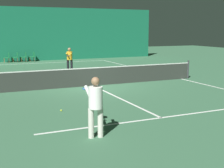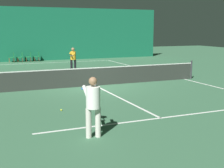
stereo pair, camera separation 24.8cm
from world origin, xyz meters
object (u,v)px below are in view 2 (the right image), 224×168
player_far (73,58)px  tennis_ball (61,110)px  tennis_net (95,76)px  courtside_chair_0 (12,57)px  courtside_chair_2 (29,56)px  courtside_chair_1 (21,56)px  player_near (93,102)px  courtside_chair_3 (37,56)px

player_far → tennis_ball: 10.70m
tennis_net → courtside_chair_0: (-2.87, 13.57, -0.03)m
tennis_net → tennis_ball: (-2.80, -4.27, -0.48)m
tennis_net → player_far: player_far is taller
courtside_chair_2 → tennis_ball: bearing=-4.4°
courtside_chair_1 → courtside_chair_2: same height
player_near → courtside_chair_2: bearing=4.6°
courtside_chair_3 → tennis_net: bearing=3.0°
courtside_chair_2 → tennis_ball: courtside_chair_2 is taller
player_far → courtside_chair_2: (-1.91, 7.70, -0.46)m
courtside_chair_0 → player_far: bearing=23.5°
courtside_chair_2 → courtside_chair_3: size_ratio=1.00×
tennis_net → courtside_chair_2: (-1.43, 13.57, -0.03)m
courtside_chair_2 → courtside_chair_3: (0.72, 0.00, 0.00)m
courtside_chair_1 → courtside_chair_3: same height
tennis_net → courtside_chair_3: size_ratio=14.29×
courtside_chair_1 → courtside_chair_2: (0.72, 0.00, 0.00)m
player_near → courtside_chair_0: player_near is taller
player_near → courtside_chair_2: 20.86m
tennis_net → player_near: player_near is taller
tennis_ball → courtside_chair_3: bearing=83.3°
player_near → courtside_chair_3: (1.92, 20.82, -0.47)m
player_near → player_far: 13.48m
player_far → courtside_chair_3: 7.80m
tennis_net → tennis_ball: tennis_net is taller
tennis_net → courtside_chair_1: (-2.15, 13.57, -0.03)m
courtside_chair_3 → tennis_ball: courtside_chair_3 is taller
player_near → player_far: player_near is taller
tennis_net → courtside_chair_1: 13.74m
courtside_chair_3 → tennis_ball: bearing=-6.7°
player_near → courtside_chair_2: (1.20, 20.82, -0.47)m
courtside_chair_2 → player_far: bearing=13.9°
courtside_chair_1 → tennis_ball: bearing=-2.1°
tennis_net → courtside_chair_0: 13.87m
courtside_chair_1 → player_far: bearing=18.8°
player_far → courtside_chair_2: 7.94m
player_far → tennis_ball: bearing=3.5°
courtside_chair_1 → courtside_chair_3: (1.44, 0.00, 0.00)m
player_far → courtside_chair_0: bearing=-135.1°
courtside_chair_0 → player_near: bearing=0.7°
courtside_chair_0 → tennis_net: bearing=11.9°
tennis_net → courtside_chair_2: bearing=96.0°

